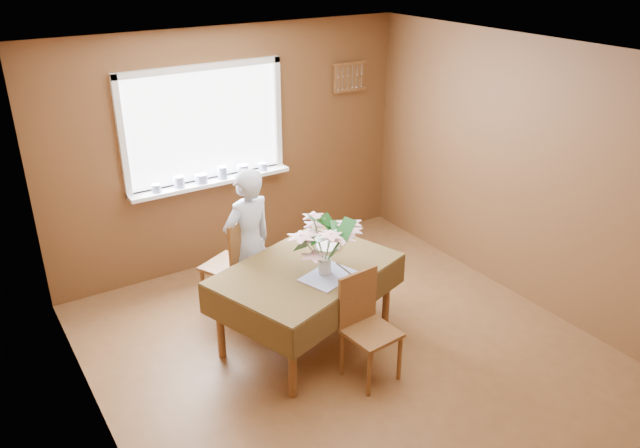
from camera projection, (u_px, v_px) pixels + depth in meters
floor at (355, 358)px, 5.31m from camera, size 4.50×4.50×0.00m
ceiling at (363, 60)px, 4.26m from camera, size 4.50×4.50×0.00m
wall_back at (233, 149)px, 6.51m from camera, size 4.00×0.00×4.00m
wall_front at (626, 388)px, 3.07m from camera, size 4.00×0.00×4.00m
wall_left at (93, 300)px, 3.81m from camera, size 0.00×4.50×4.50m
wall_right at (534, 177)px, 5.77m from camera, size 0.00×4.50×4.50m
window_assembly at (207, 146)px, 6.28m from camera, size 1.72×0.20×1.22m
spoon_rack at (349, 77)px, 6.94m from camera, size 0.44×0.05×0.33m
dining_table at (307, 277)px, 5.29m from camera, size 1.75×1.44×0.74m
chair_far at (236, 261)px, 5.76m from camera, size 0.57×0.57×0.99m
chair_near at (365, 321)px, 4.95m from camera, size 0.42×0.42×0.90m
seated_woman at (248, 245)px, 5.65m from camera, size 0.60×0.47×1.46m
flower_bouquet at (325, 240)px, 5.04m from camera, size 0.55×0.55×0.47m
side_plate at (328, 246)px, 5.60m from camera, size 0.25×0.25×0.01m
table_knife at (344, 269)px, 5.22m from camera, size 0.03×0.23×0.00m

